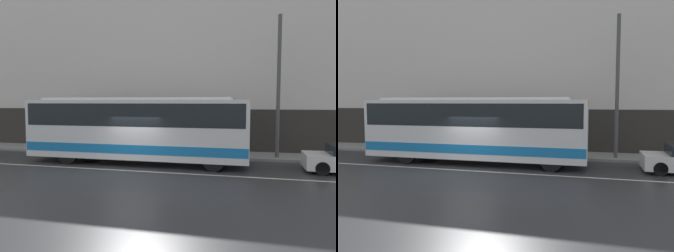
{
  "view_description": "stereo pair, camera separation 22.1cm",
  "coord_description": "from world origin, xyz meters",
  "views": [
    {
      "loc": [
        5.4,
        -14.23,
        3.24
      ],
      "look_at": [
        1.31,
        1.98,
        1.99
      ],
      "focal_mm": 35.0,
      "sensor_mm": 36.0,
      "label": 1
    },
    {
      "loc": [
        5.61,
        -14.18,
        3.24
      ],
      "look_at": [
        1.31,
        1.98,
        1.99
      ],
      "focal_mm": 35.0,
      "sensor_mm": 36.0,
      "label": 2
    }
  ],
  "objects": [
    {
      "name": "sidewalk",
      "position": [
        0.0,
        5.29,
        0.07
      ],
      "size": [
        60.0,
        2.58,
        0.14
      ],
      "color": "gray",
      "rests_on": "ground_plane"
    },
    {
      "name": "utility_pole_near",
      "position": [
        6.86,
        4.73,
        4.04
      ],
      "size": [
        0.2,
        0.2,
        7.8
      ],
      "color": "#4C4C4F",
      "rests_on": "sidewalk"
    },
    {
      "name": "building_facade",
      "position": [
        0.0,
        6.72,
        5.32
      ],
      "size": [
        60.0,
        0.35,
        11.02
      ],
      "color": "silver",
      "rests_on": "ground_plane"
    },
    {
      "name": "pedestrian_waiting",
      "position": [
        -2.64,
        5.78,
        0.98
      ],
      "size": [
        0.36,
        0.36,
        1.78
      ],
      "color": "navy",
      "rests_on": "sidewalk"
    },
    {
      "name": "transit_bus",
      "position": [
        -0.38,
        1.98,
        1.94
      ],
      "size": [
        11.56,
        2.62,
        3.45
      ],
      "color": "white",
      "rests_on": "ground_plane"
    },
    {
      "name": "lane_stripe",
      "position": [
        0.0,
        0.0,
        0.0
      ],
      "size": [
        54.0,
        0.14,
        0.01
      ],
      "color": "beige",
      "rests_on": "ground_plane"
    },
    {
      "name": "ground_plane",
      "position": [
        0.0,
        0.0,
        0.0
      ],
      "size": [
        60.0,
        60.0,
        0.0
      ],
      "primitive_type": "plane",
      "color": "#2D2D30"
    }
  ]
}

